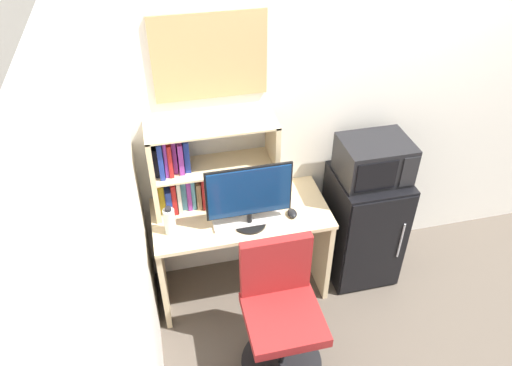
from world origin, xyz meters
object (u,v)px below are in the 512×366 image
at_px(computer_mouse, 292,213).
at_px(mini_fridge, 363,225).
at_px(water_bottle, 170,221).
at_px(microwave, 374,160).
at_px(wall_corkboard, 210,57).
at_px(hutch_bookshelf, 193,169).
at_px(keyboard, 247,220).
at_px(desk_chair, 281,318).
at_px(monitor, 249,195).

xyz_separation_m(computer_mouse, mini_fridge, (0.60, 0.11, -0.33)).
relative_size(computer_mouse, water_bottle, 0.46).
height_order(microwave, wall_corkboard, wall_corkboard).
bearing_deg(computer_mouse, wall_corkboard, 138.60).
bearing_deg(hutch_bookshelf, microwave, -7.51).
bearing_deg(mini_fridge, keyboard, -173.54).
xyz_separation_m(keyboard, mini_fridge, (0.91, 0.10, -0.32)).
height_order(water_bottle, microwave, microwave).
height_order(computer_mouse, mini_fridge, mini_fridge).
distance_m(computer_mouse, wall_corkboard, 1.14).
bearing_deg(water_bottle, mini_fridge, 3.68).
bearing_deg(desk_chair, mini_fridge, 38.35).
xyz_separation_m(hutch_bookshelf, computer_mouse, (0.61, -0.27, -0.27)).
relative_size(water_bottle, mini_fridge, 0.23).
distance_m(keyboard, mini_fridge, 0.97).
height_order(computer_mouse, desk_chair, desk_chair).
distance_m(keyboard, desk_chair, 0.66).
bearing_deg(mini_fridge, wall_corkboard, 165.17).
relative_size(hutch_bookshelf, mini_fridge, 0.92).
xyz_separation_m(computer_mouse, water_bottle, (-0.81, 0.02, 0.08)).
bearing_deg(microwave, wall_corkboard, 165.32).
bearing_deg(mini_fridge, desk_chair, -141.65).
xyz_separation_m(monitor, desk_chair, (0.08, -0.52, -0.58)).
bearing_deg(water_bottle, microwave, 3.80).
height_order(microwave, desk_chair, microwave).
bearing_deg(water_bottle, monitor, -3.96).
bearing_deg(computer_mouse, microwave, 10.78).
height_order(hutch_bookshelf, computer_mouse, hutch_bookshelf).
height_order(keyboard, wall_corkboard, wall_corkboard).
xyz_separation_m(keyboard, computer_mouse, (0.30, -0.01, 0.01)).
height_order(water_bottle, desk_chair, water_bottle).
height_order(monitor, mini_fridge, monitor).
bearing_deg(desk_chair, water_bottle, 136.65).
height_order(monitor, water_bottle, monitor).
distance_m(hutch_bookshelf, wall_corkboard, 0.74).
relative_size(hutch_bookshelf, computer_mouse, 8.78).
distance_m(mini_fridge, wall_corkboard, 1.70).
bearing_deg(hutch_bookshelf, wall_corkboard, 34.12).
distance_m(hutch_bookshelf, water_bottle, 0.38).
xyz_separation_m(hutch_bookshelf, wall_corkboard, (0.17, 0.11, 0.71)).
distance_m(monitor, wall_corkboard, 0.87).
bearing_deg(mini_fridge, computer_mouse, -169.50).
xyz_separation_m(hutch_bookshelf, microwave, (1.21, -0.16, -0.01)).
bearing_deg(wall_corkboard, microwave, -14.68).
distance_m(hutch_bookshelf, computer_mouse, 0.72).
xyz_separation_m(microwave, wall_corkboard, (-1.04, 0.27, 0.72)).
xyz_separation_m(keyboard, microwave, (0.91, 0.11, 0.27)).
bearing_deg(hutch_bookshelf, water_bottle, -128.36).
xyz_separation_m(hutch_bookshelf, mini_fridge, (1.21, -0.16, -0.60)).
bearing_deg(water_bottle, hutch_bookshelf, 51.64).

